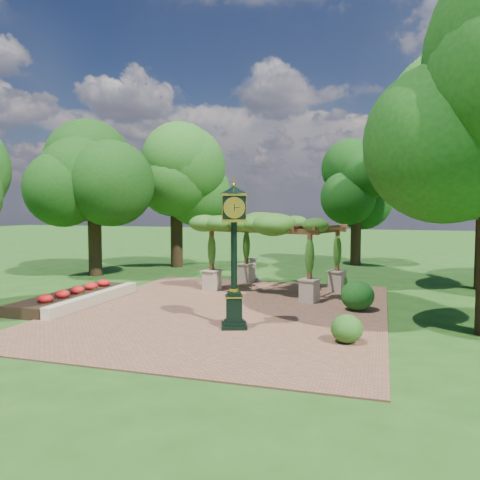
# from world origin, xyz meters

# --- Properties ---
(ground) EXTENTS (120.00, 120.00, 0.00)m
(ground) POSITION_xyz_m (0.00, 0.00, 0.00)
(ground) COLOR #1E4714
(ground) RESTS_ON ground
(brick_plaza) EXTENTS (10.00, 12.00, 0.04)m
(brick_plaza) POSITION_xyz_m (0.00, 1.00, 0.02)
(brick_plaza) COLOR brown
(brick_plaza) RESTS_ON ground
(border_wall) EXTENTS (0.35, 5.00, 0.40)m
(border_wall) POSITION_xyz_m (-4.60, 0.50, 0.20)
(border_wall) COLOR #C6B793
(border_wall) RESTS_ON ground
(flower_bed) EXTENTS (1.50, 5.00, 0.36)m
(flower_bed) POSITION_xyz_m (-5.50, 0.50, 0.18)
(flower_bed) COLOR red
(flower_bed) RESTS_ON ground
(pedestal_clock) EXTENTS (1.00, 1.00, 3.97)m
(pedestal_clock) POSITION_xyz_m (0.94, -1.12, 2.38)
(pedestal_clock) COLOR black
(pedestal_clock) RESTS_ON brick_plaza
(pergola) EXTENTS (5.61, 4.34, 3.11)m
(pergola) POSITION_xyz_m (0.71, 4.81, 2.56)
(pergola) COLOR tan
(pergola) RESTS_ON brick_plaza
(sundial) EXTENTS (0.67, 0.67, 1.02)m
(sundial) POSITION_xyz_m (-0.90, 7.45, 0.45)
(sundial) COLOR gray
(sundial) RESTS_ON ground
(shrub_front) EXTENTS (1.02, 1.02, 0.70)m
(shrub_front) POSITION_xyz_m (4.02, -1.69, 0.39)
(shrub_front) COLOR #255518
(shrub_front) RESTS_ON brick_plaza
(shrub_mid) EXTENTS (1.30, 1.30, 0.96)m
(shrub_mid) POSITION_xyz_m (4.07, 2.10, 0.52)
(shrub_mid) COLOR #164814
(shrub_mid) RESTS_ON brick_plaza
(shrub_back) EXTENTS (0.96, 0.96, 0.74)m
(shrub_back) POSITION_xyz_m (3.10, 5.64, 0.41)
(shrub_back) COLOR #30631C
(shrub_back) RESTS_ON brick_plaza
(tree_west_near) EXTENTS (4.08, 4.08, 7.64)m
(tree_west_near) POSITION_xyz_m (-8.67, 6.53, 5.24)
(tree_west_near) COLOR #332314
(tree_west_near) RESTS_ON ground
(tree_west_far) EXTENTS (4.58, 4.58, 7.60)m
(tree_west_far) POSITION_xyz_m (-6.28, 10.81, 5.22)
(tree_west_far) COLOR #312213
(tree_west_far) RESTS_ON ground
(tree_north) EXTENTS (3.49, 3.49, 6.90)m
(tree_north) POSITION_xyz_m (3.32, 14.56, 4.72)
(tree_north) COLOR #372716
(tree_north) RESTS_ON ground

